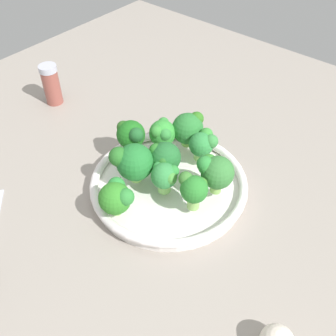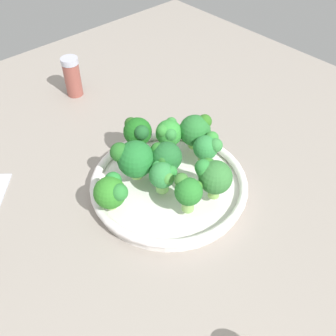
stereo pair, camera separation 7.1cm
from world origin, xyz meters
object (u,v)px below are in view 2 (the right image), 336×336
(broccoli_floret_4, at_px, (207,147))
(broccoli_floret_9, at_px, (163,175))
(broccoli_floret_5, at_px, (111,192))
(pepper_shaker, at_px, (72,76))
(bowl, at_px, (168,185))
(broccoli_floret_1, at_px, (133,158))
(broccoli_floret_7, at_px, (196,130))
(broccoli_floret_2, at_px, (138,132))
(broccoli_floret_0, at_px, (166,158))
(broccoli_floret_6, at_px, (213,175))
(broccoli_floret_8, at_px, (169,133))
(broccoli_floret_3, at_px, (188,191))

(broccoli_floret_4, xyz_separation_m, broccoli_floret_9, (-0.00, 0.11, 0.00))
(broccoli_floret_5, xyz_separation_m, pepper_shaker, (0.38, -0.16, -0.02))
(broccoli_floret_5, distance_m, broccoli_floret_9, 0.09)
(bowl, bearing_deg, broccoli_floret_1, 38.19)
(broccoli_floret_7, relative_size, pepper_shaker, 0.72)
(broccoli_floret_2, xyz_separation_m, broccoli_floret_4, (-0.12, -0.07, -0.00))
(bowl, relative_size, broccoli_floret_0, 4.14)
(broccoli_floret_0, relative_size, broccoli_floret_1, 0.93)
(broccoli_floret_1, relative_size, broccoli_floret_5, 1.23)
(broccoli_floret_6, xyz_separation_m, broccoli_floret_7, (0.11, -0.07, -0.01))
(broccoli_floret_0, distance_m, pepper_shaker, 0.39)
(broccoli_floret_7, distance_m, broccoli_floret_8, 0.05)
(broccoli_floret_4, relative_size, broccoli_floret_5, 0.95)
(broccoli_floret_0, relative_size, broccoli_floret_9, 1.19)
(bowl, xyz_separation_m, broccoli_floret_0, (0.01, -0.01, 0.06))
(broccoli_floret_5, relative_size, broccoli_floret_9, 1.04)
(broccoli_floret_3, bearing_deg, broccoli_floret_4, -60.90)
(bowl, relative_size, broccoli_floret_9, 4.92)
(pepper_shaker, bearing_deg, broccoli_floret_2, 173.82)
(broccoli_floret_3, bearing_deg, pepper_shaker, -8.61)
(broccoli_floret_5, bearing_deg, broccoli_floret_0, -91.43)
(broccoli_floret_1, height_order, pepper_shaker, broccoli_floret_1)
(broccoli_floret_1, height_order, broccoli_floret_3, broccoli_floret_1)
(broccoli_floret_2, xyz_separation_m, broccoli_floret_6, (-0.19, -0.01, 0.01))
(broccoli_floret_4, relative_size, broccoli_floret_8, 0.94)
(broccoli_floret_1, relative_size, broccoli_floret_6, 1.01)
(broccoli_floret_4, relative_size, broccoli_floret_9, 0.99)
(broccoli_floret_2, relative_size, broccoli_floret_4, 1.11)
(broccoli_floret_0, height_order, broccoli_floret_3, broccoli_floret_0)
(broccoli_floret_4, xyz_separation_m, broccoli_floret_7, (0.05, -0.02, 0.00))
(broccoli_floret_0, relative_size, broccoli_floret_7, 1.01)
(broccoli_floret_7, bearing_deg, broccoli_floret_9, 110.28)
(broccoli_floret_3, distance_m, broccoli_floret_4, 0.13)
(broccoli_floret_4, bearing_deg, broccoli_floret_8, 18.88)
(broccoli_floret_2, bearing_deg, pepper_shaker, -6.18)
(broccoli_floret_8, bearing_deg, broccoli_floret_9, 132.65)
(bowl, relative_size, broccoli_floret_8, 4.69)
(broccoli_floret_1, xyz_separation_m, pepper_shaker, (0.35, -0.09, -0.02))
(broccoli_floret_0, xyz_separation_m, broccoli_floret_9, (-0.03, 0.03, -0.01))
(broccoli_floret_5, bearing_deg, bowl, -98.37)
(broccoli_floret_0, distance_m, broccoli_floret_1, 0.06)
(bowl, height_order, broccoli_floret_1, broccoli_floret_1)
(broccoli_floret_0, relative_size, broccoli_floret_2, 1.08)
(broccoli_floret_1, bearing_deg, broccoli_floret_2, -44.35)
(broccoli_floret_6, height_order, broccoli_floret_8, broccoli_floret_6)
(broccoli_floret_5, xyz_separation_m, broccoli_floret_9, (-0.03, -0.09, -0.00))
(broccoli_floret_5, distance_m, broccoli_floret_7, 0.22)
(broccoli_floret_7, bearing_deg, broccoli_floret_5, 95.02)
(broccoli_floret_6, height_order, broccoli_floret_9, broccoli_floret_6)
(bowl, height_order, broccoli_floret_7, broccoli_floret_7)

